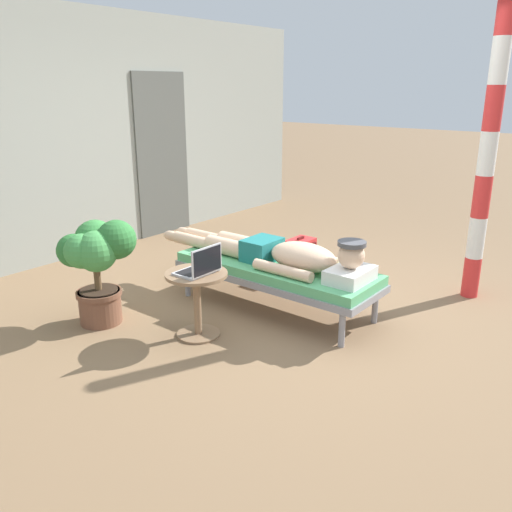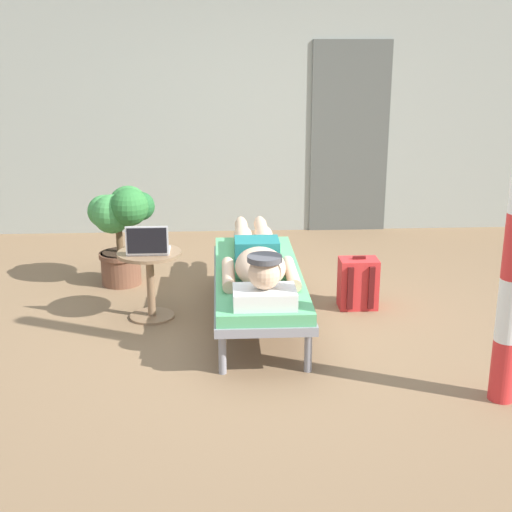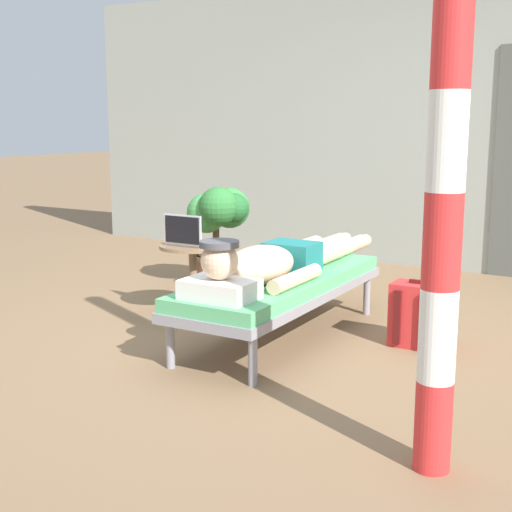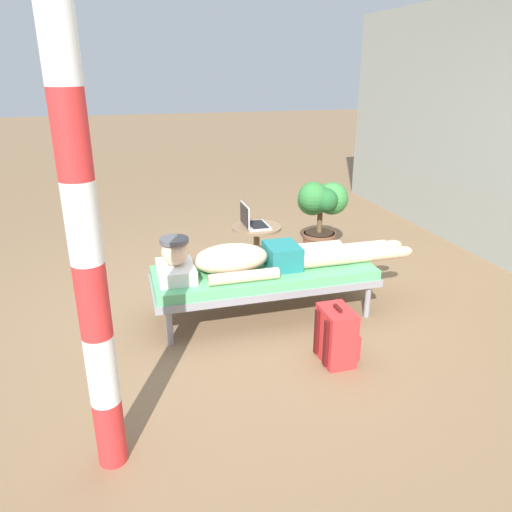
{
  "view_description": "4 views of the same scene",
  "coord_description": "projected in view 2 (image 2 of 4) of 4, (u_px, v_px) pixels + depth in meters",
  "views": [
    {
      "loc": [
        -3.49,
        -2.48,
        1.89
      ],
      "look_at": [
        -0.15,
        0.17,
        0.51
      ],
      "focal_mm": 37.32,
      "sensor_mm": 36.0,
      "label": 1
    },
    {
      "loc": [
        -0.27,
        -4.83,
        2.04
      ],
      "look_at": [
        -0.01,
        -0.11,
        0.59
      ],
      "focal_mm": 49.6,
      "sensor_mm": 36.0,
      "label": 2
    },
    {
      "loc": [
        2.11,
        -3.83,
        1.4
      ],
      "look_at": [
        -0.06,
        -0.1,
        0.57
      ],
      "focal_mm": 49.83,
      "sensor_mm": 36.0,
      "label": 3
    },
    {
      "loc": [
        3.56,
        -0.99,
        1.95
      ],
      "look_at": [
        -0.17,
        0.07,
        0.46
      ],
      "focal_mm": 34.39,
      "sensor_mm": 36.0,
      "label": 4
    }
  ],
  "objects": [
    {
      "name": "ground_plane",
      "position": [
        257.0,
        327.0,
        5.22
      ],
      "size": [
        40.0,
        40.0,
        0.0
      ],
      "primitive_type": "plane",
      "color": "#846647"
    },
    {
      "name": "house_door_panel",
      "position": [
        350.0,
        138.0,
        7.61
      ],
      "size": [
        0.84,
        0.03,
        2.04
      ],
      "primitive_type": "cube",
      "color": "#545651",
      "rests_on": "ground"
    },
    {
      "name": "laptop",
      "position": [
        148.0,
        246.0,
        5.19
      ],
      "size": [
        0.31,
        0.24,
        0.23
      ],
      "color": "silver",
      "rests_on": "side_table"
    },
    {
      "name": "backpack",
      "position": [
        358.0,
        284.0,
        5.56
      ],
      "size": [
        0.3,
        0.26,
        0.42
      ],
      "color": "red",
      "rests_on": "ground"
    },
    {
      "name": "potted_plant",
      "position": [
        120.0,
        220.0,
        5.99
      ],
      "size": [
        0.57,
        0.56,
        0.87
      ],
      "color": "brown",
      "rests_on": "ground"
    },
    {
      "name": "person_reclining",
      "position": [
        258.0,
        259.0,
        5.1
      ],
      "size": [
        0.53,
        2.17,
        0.33
      ],
      "color": "white",
      "rests_on": "lounge_chair"
    },
    {
      "name": "house_wall_back",
      "position": [
        243.0,
        106.0,
        7.56
      ],
      "size": [
        7.6,
        0.2,
        2.7
      ],
      "primitive_type": "cube",
      "color": "#999E93",
      "rests_on": "ground"
    },
    {
      "name": "side_table",
      "position": [
        150.0,
        273.0,
        5.31
      ],
      "size": [
        0.48,
        0.48,
        0.52
      ],
      "color": "#8C6B4C",
      "rests_on": "ground"
    },
    {
      "name": "lounge_chair",
      "position": [
        258.0,
        280.0,
        5.2
      ],
      "size": [
        0.65,
        1.84,
        0.42
      ],
      "color": "gray",
      "rests_on": "ground"
    }
  ]
}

